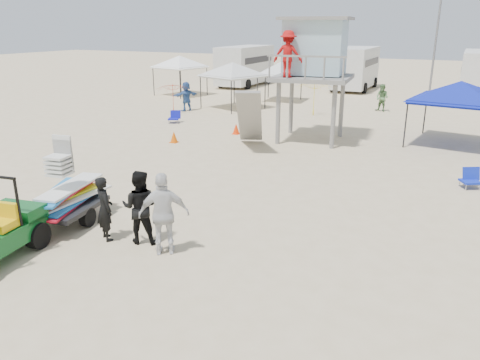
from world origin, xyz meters
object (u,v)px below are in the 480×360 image
at_px(canopy_blue, 461,84).
at_px(surf_trailer, 66,193).
at_px(lifeguard_tower, 312,52).
at_px(man_left, 105,209).

bearing_deg(canopy_blue, surf_trailer, -122.56).
bearing_deg(lifeguard_tower, surf_trailer, -102.77).
distance_m(man_left, lifeguard_tower, 12.58).
relative_size(man_left, lifeguard_tower, 0.31).
xyz_separation_m(surf_trailer, man_left, (1.52, -0.30, -0.04)).
bearing_deg(surf_trailer, canopy_blue, 57.44).
xyz_separation_m(man_left, lifeguard_tower, (1.17, 12.16, 3.04)).
bearing_deg(man_left, surf_trailer, 19.82).
distance_m(surf_trailer, man_left, 1.55).
bearing_deg(surf_trailer, man_left, -11.19).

